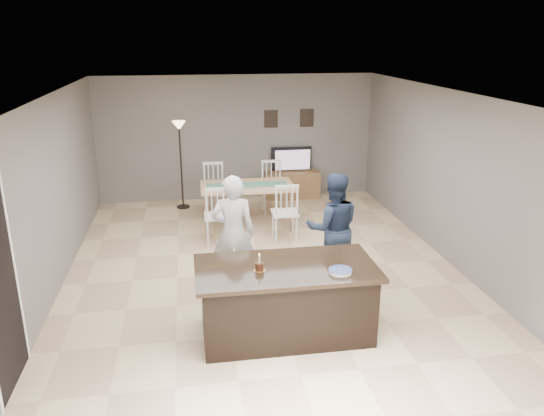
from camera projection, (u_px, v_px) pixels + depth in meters
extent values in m
plane|color=#D7B98A|center=(264.00, 271.00, 8.23)|extent=(8.00, 8.00, 0.00)
plane|color=slate|center=(237.00, 138.00, 11.56)|extent=(6.00, 0.00, 6.00)
plane|color=slate|center=(340.00, 331.00, 4.06)|extent=(6.00, 0.00, 6.00)
plane|color=slate|center=(50.00, 198.00, 7.35)|extent=(0.00, 8.00, 8.00)
plane|color=slate|center=(454.00, 179.00, 8.27)|extent=(0.00, 8.00, 8.00)
plane|color=white|center=(263.00, 95.00, 7.39)|extent=(8.00, 8.00, 0.00)
cube|color=black|center=(286.00, 302.00, 6.41)|extent=(2.00, 1.00, 0.85)
cube|color=black|center=(286.00, 268.00, 6.27)|extent=(2.15, 1.10, 0.05)
cube|color=brown|center=(292.00, 185.00, 11.85)|extent=(1.20, 0.40, 0.60)
imported|color=black|center=(292.00, 159.00, 11.74)|extent=(0.91, 0.12, 0.53)
plane|color=#CC4C16|center=(293.00, 160.00, 11.67)|extent=(0.78, 0.00, 0.78)
cube|color=black|center=(271.00, 119.00, 11.52)|extent=(0.30, 0.02, 0.38)
cube|color=black|center=(307.00, 118.00, 11.65)|extent=(0.30, 0.02, 0.38)
plane|color=black|center=(2.00, 293.00, 5.29)|extent=(0.00, 2.10, 2.10)
imported|color=#BDBDC1|center=(233.00, 233.00, 7.47)|extent=(0.66, 0.48, 1.68)
imported|color=#1B273D|center=(333.00, 228.00, 7.70)|extent=(0.86, 0.70, 1.65)
cylinder|color=gold|center=(259.00, 270.00, 6.15)|extent=(0.14, 0.14, 0.00)
cylinder|color=#3A1D10|center=(259.00, 266.00, 6.14)|extent=(0.10, 0.10, 0.09)
cylinder|color=white|center=(259.00, 259.00, 6.11)|extent=(0.02, 0.02, 0.10)
sphere|color=#FFBF4C|center=(259.00, 254.00, 6.09)|extent=(0.02, 0.02, 0.02)
cylinder|color=white|center=(340.00, 272.00, 6.09)|extent=(0.26, 0.26, 0.01)
cylinder|color=white|center=(340.00, 271.00, 6.09)|extent=(0.26, 0.26, 0.01)
cylinder|color=white|center=(340.00, 270.00, 6.08)|extent=(0.26, 0.26, 0.01)
cylinder|color=#2D458B|center=(340.00, 269.00, 6.08)|extent=(0.27, 0.27, 0.00)
cube|color=tan|center=(247.00, 186.00, 9.94)|extent=(1.75, 1.01, 0.04)
cylinder|color=tan|center=(207.00, 215.00, 9.59)|extent=(0.07, 0.07, 0.77)
cylinder|color=tan|center=(284.00, 199.00, 10.55)|extent=(0.07, 0.07, 0.77)
cube|color=#447B63|center=(247.00, 185.00, 9.93)|extent=(1.52, 0.41, 0.01)
cube|color=silver|center=(218.00, 216.00, 9.25)|extent=(0.46, 0.44, 0.04)
cylinder|color=silver|center=(208.00, 234.00, 9.14)|extent=(0.03, 0.03, 0.47)
cylinder|color=silver|center=(228.00, 226.00, 9.51)|extent=(0.03, 0.03, 0.47)
cube|color=silver|center=(217.00, 189.00, 8.89)|extent=(0.41, 0.04, 0.05)
cube|color=silver|center=(285.00, 213.00, 9.41)|extent=(0.46, 0.44, 0.04)
cylinder|color=silver|center=(276.00, 230.00, 9.30)|extent=(0.03, 0.03, 0.47)
cylinder|color=silver|center=(293.00, 223.00, 9.67)|extent=(0.03, 0.03, 0.47)
cube|color=silver|center=(287.00, 187.00, 9.05)|extent=(0.41, 0.04, 0.05)
cube|color=silver|center=(214.00, 192.00, 10.67)|extent=(0.46, 0.44, 0.04)
cylinder|color=silver|center=(223.00, 201.00, 10.94)|extent=(0.03, 0.03, 0.47)
cylinder|color=silver|center=(206.00, 207.00, 10.56)|extent=(0.03, 0.03, 0.47)
cube|color=silver|center=(213.00, 163.00, 10.68)|extent=(0.41, 0.04, 0.05)
cube|color=silver|center=(273.00, 189.00, 10.83)|extent=(0.46, 0.44, 0.04)
cylinder|color=silver|center=(280.00, 198.00, 11.10)|extent=(0.03, 0.03, 0.47)
cylinder|color=silver|center=(265.00, 204.00, 10.72)|extent=(0.03, 0.03, 0.47)
cube|color=silver|center=(271.00, 161.00, 10.85)|extent=(0.41, 0.04, 0.05)
cylinder|color=black|center=(183.00, 207.00, 11.27)|extent=(0.27, 0.27, 0.03)
cylinder|color=black|center=(181.00, 168.00, 11.00)|extent=(0.04, 0.04, 1.69)
cone|color=#F4C686|center=(179.00, 126.00, 10.72)|extent=(0.27, 0.27, 0.18)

